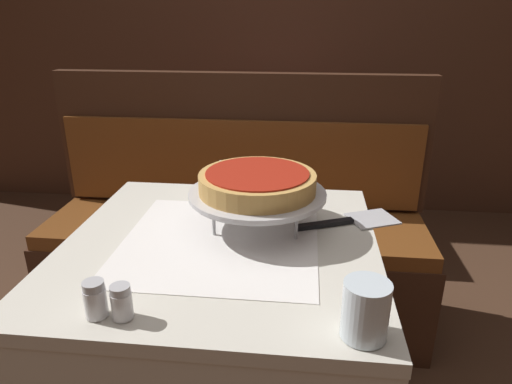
% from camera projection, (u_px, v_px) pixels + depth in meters
% --- Properties ---
extents(dining_table_front, '(0.76, 0.76, 0.77)m').
position_uv_depth(dining_table_front, '(221.00, 275.00, 1.15)').
color(dining_table_front, beige).
rests_on(dining_table_front, ground_plane).
extents(dining_table_rear, '(0.62, 0.62, 0.77)m').
position_uv_depth(dining_table_rear, '(275.00, 131.00, 2.64)').
color(dining_table_rear, red).
rests_on(dining_table_rear, ground_plane).
extents(booth_bench, '(1.59, 0.47, 1.06)m').
position_uv_depth(booth_bench, '(236.00, 251.00, 1.98)').
color(booth_bench, '#3D2316').
rests_on(booth_bench, ground_plane).
extents(back_wall_panel, '(6.00, 0.04, 2.40)m').
position_uv_depth(back_wall_panel, '(278.00, 27.00, 2.88)').
color(back_wall_panel, '#4C2D1E').
rests_on(back_wall_panel, ground_plane).
extents(pizza_pan_stand, '(0.35, 0.35, 0.10)m').
position_uv_depth(pizza_pan_stand, '(257.00, 195.00, 1.15)').
color(pizza_pan_stand, '#ADADB2').
rests_on(pizza_pan_stand, dining_table_front).
extents(deep_dish_pizza, '(0.29, 0.29, 0.05)m').
position_uv_depth(deep_dish_pizza, '(257.00, 182.00, 1.14)').
color(deep_dish_pizza, tan).
rests_on(deep_dish_pizza, pizza_pan_stand).
extents(pizza_server, '(0.28, 0.17, 0.01)m').
position_uv_depth(pizza_server, '(351.00, 221.00, 1.21)').
color(pizza_server, '#BCBCC1').
rests_on(pizza_server, dining_table_front).
extents(water_glass_near, '(0.08, 0.08, 0.10)m').
position_uv_depth(water_glass_near, '(365.00, 310.00, 0.77)').
color(water_glass_near, silver).
rests_on(water_glass_near, dining_table_front).
extents(salt_shaker, '(0.04, 0.04, 0.07)m').
position_uv_depth(salt_shaker, '(95.00, 299.00, 0.83)').
color(salt_shaker, silver).
rests_on(salt_shaker, dining_table_front).
extents(pepper_shaker, '(0.04, 0.04, 0.07)m').
position_uv_depth(pepper_shaker, '(122.00, 302.00, 0.82)').
color(pepper_shaker, silver).
rests_on(pepper_shaker, dining_table_front).
extents(napkin_holder, '(0.10, 0.05, 0.09)m').
position_uv_depth(napkin_holder, '(234.00, 177.00, 1.41)').
color(napkin_holder, '#B2B2B7').
rests_on(napkin_holder, dining_table_front).
extents(condiment_caddy, '(0.13, 0.13, 0.18)m').
position_uv_depth(condiment_caddy, '(266.00, 100.00, 2.58)').
color(condiment_caddy, black).
rests_on(condiment_caddy, dining_table_rear).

